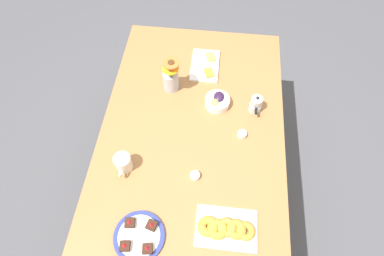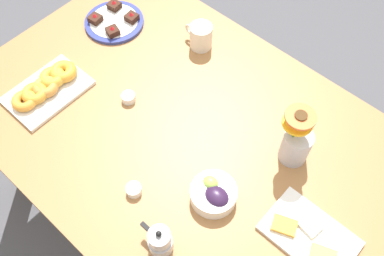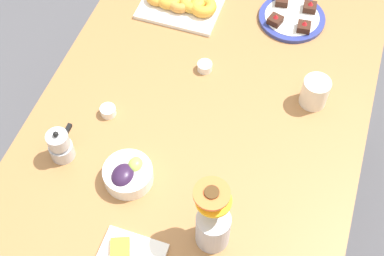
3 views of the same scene
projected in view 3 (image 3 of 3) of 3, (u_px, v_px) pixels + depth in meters
ground_plane at (192, 232)px, 2.22m from camera, size 6.00×6.00×0.00m
dining_table at (192, 150)px, 1.68m from camera, size 1.60×1.00×0.74m
coffee_mug at (315, 91)px, 1.64m from camera, size 0.12×0.08×0.10m
grape_bowl at (128, 174)px, 1.50m from camera, size 0.14×0.14×0.07m
croissant_platter at (182, 4)px, 1.88m from camera, size 0.19×0.28×0.05m
jam_cup_honey at (205, 66)px, 1.74m from camera, size 0.05×0.05×0.03m
jam_cup_berry at (108, 111)px, 1.64m from camera, size 0.05×0.05×0.03m
dessert_plate at (292, 17)px, 1.86m from camera, size 0.23×0.23×0.05m
flower_vase at (213, 225)px, 1.36m from camera, size 0.11×0.10×0.23m
moka_pot at (60, 146)px, 1.53m from camera, size 0.11×0.07×0.12m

